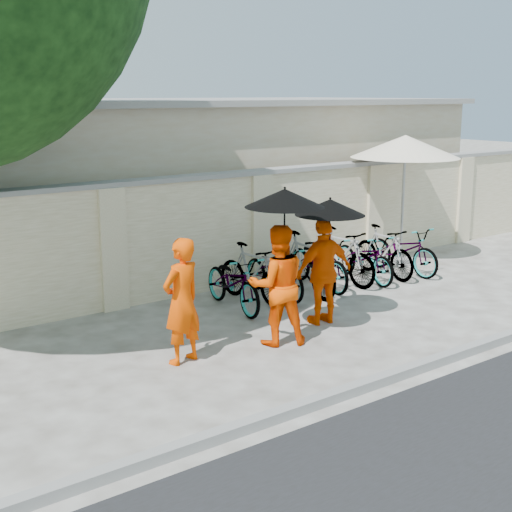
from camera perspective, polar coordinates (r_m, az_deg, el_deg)
ground at (r=9.95m, az=1.99°, el=-7.42°), size 80.00×80.00×0.00m
kerb at (r=8.77m, az=9.12°, el=-10.05°), size 40.00×0.16×0.12m
compound_wall at (r=12.74m, az=-3.56°, el=1.78°), size 20.00×0.30×2.00m
building_behind at (r=16.38m, az=-8.08°, el=6.28°), size 14.00×6.00×3.20m
monk_left at (r=9.27m, az=-5.96°, el=-3.60°), size 0.69×0.53×1.67m
monk_center at (r=9.90m, az=1.73°, el=-2.34°), size 1.02×0.93×1.70m
parasol_center at (r=9.62m, az=2.31°, el=4.66°), size 1.09×1.09×1.24m
monk_right at (r=10.84m, az=5.46°, el=-1.23°), size 1.00×0.52×1.64m
parasol_right at (r=10.60m, az=5.95°, el=3.91°), size 1.05×1.05×1.00m
patio_umbrella at (r=14.83m, az=11.85°, el=8.47°), size 2.69×2.69×2.63m
bike_0 at (r=11.59m, az=-1.82°, el=-2.09°), size 0.83×1.80×0.91m
bike_1 at (r=11.98m, az=-0.28°, el=-1.39°), size 0.63×1.69×0.99m
bike_2 at (r=12.33m, az=1.50°, el=-1.25°), size 0.67×1.71×0.88m
bike_3 at (r=12.46m, az=3.89°, el=-0.63°), size 0.66×1.84×1.08m
bike_4 at (r=12.94m, az=5.06°, el=-0.46°), size 0.87×1.88×0.95m
bike_5 at (r=13.23m, az=6.81°, el=0.01°), size 0.52×1.75×1.04m
bike_6 at (r=13.52m, az=8.67°, el=-0.09°), size 0.82×1.78×0.90m
bike_7 at (r=13.85m, az=10.20°, el=0.35°), size 0.62×1.67×0.98m
bike_8 at (r=14.21m, az=11.64°, el=0.51°), size 0.64×1.78×0.93m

